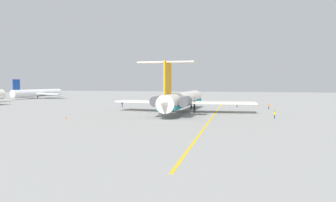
{
  "coord_description": "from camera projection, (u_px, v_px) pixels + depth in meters",
  "views": [
    {
      "loc": [
        -81.13,
        -3.23,
        7.53
      ],
      "look_at": [
        -2.0,
        17.33,
        2.8
      ],
      "focal_mm": 34.16,
      "sensor_mm": 36.0,
      "label": 1
    }
  ],
  "objects": [
    {
      "name": "taxiway_centreline",
      "position": [
        215.0,
        113.0,
        79.04
      ],
      "size": [
        108.24,
        4.85,
        0.01
      ],
      "primitive_type": "cube",
      "rotation": [
        0.0,
        0.0,
        0.04
      ],
      "color": "gold",
      "rests_on": "ground"
    },
    {
      "name": "main_jetliner",
      "position": [
        182.0,
        100.0,
        79.75
      ],
      "size": [
        40.81,
        36.38,
        11.92
      ],
      "rotation": [
        0.0,
        0.0,
        -0.0
      ],
      "color": "silver",
      "rests_on": "ground"
    },
    {
      "name": "safety_cone_nose",
      "position": [
        66.0,
        118.0,
        65.86
      ],
      "size": [
        0.4,
        0.4,
        0.55
      ],
      "primitive_type": "cone",
      "color": "#EA590F",
      "rests_on": "ground"
    },
    {
      "name": "safety_cone_wingtip",
      "position": [
        258.0,
        106.0,
        98.24
      ],
      "size": [
        0.4,
        0.4,
        0.55
      ],
      "primitive_type": "cone",
      "color": "#EA590F",
      "rests_on": "ground"
    },
    {
      "name": "ground_crew_near_tail",
      "position": [
        122.0,
        104.0,
        97.18
      ],
      "size": [
        0.38,
        0.29,
        1.77
      ],
      "rotation": [
        0.0,
        0.0,
        0.96
      ],
      "color": "black",
      "rests_on": "ground"
    },
    {
      "name": "ground",
      "position": [
        237.0,
        113.0,
        79.63
      ],
      "size": [
        362.92,
        362.92,
        0.0
      ],
      "primitive_type": "plane",
      "color": "gray"
    },
    {
      "name": "airliner_mid_right",
      "position": [
        39.0,
        93.0,
        152.22
      ],
      "size": [
        29.97,
        29.76,
        8.96
      ],
      "rotation": [
        0.0,
        0.0,
        -0.15
      ],
      "color": "white",
      "rests_on": "ground"
    },
    {
      "name": "ground_crew_starboard",
      "position": [
        237.0,
        104.0,
        97.32
      ],
      "size": [
        0.27,
        0.43,
        1.71
      ],
      "rotation": [
        0.0,
        0.0,
        3.27
      ],
      "color": "black",
      "rests_on": "ground"
    },
    {
      "name": "ground_crew_portside",
      "position": [
        275.0,
        114.0,
        66.45
      ],
      "size": [
        0.41,
        0.27,
        1.71
      ],
      "rotation": [
        0.0,
        0.0,
        1.97
      ],
      "color": "black",
      "rests_on": "ground"
    },
    {
      "name": "ground_crew_near_nose",
      "position": [
        269.0,
        105.0,
        89.77
      ],
      "size": [
        0.31,
        0.34,
        1.71
      ],
      "rotation": [
        0.0,
        0.0,
        0.72
      ],
      "color": "black",
      "rests_on": "ground"
    }
  ]
}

